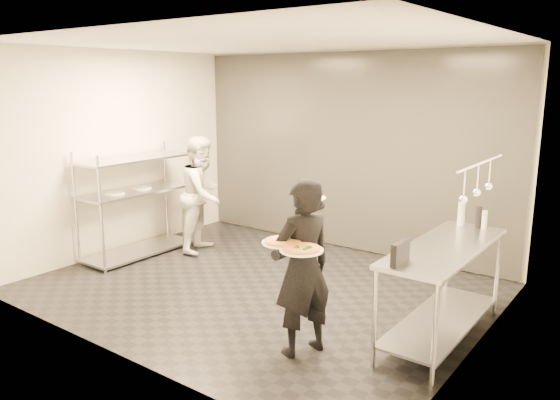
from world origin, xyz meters
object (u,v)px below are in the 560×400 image
Objects in this scene: chef at (203,194)px; pizza_plate_far at (301,249)px; pass_rack at (137,200)px; bottle_green at (461,212)px; waiter at (303,268)px; pizza_plate_near at (283,241)px; pos_monitor at (400,253)px; bottle_dark at (479,217)px; prep_counter at (443,276)px; bottle_clear at (484,220)px; salad_plate at (312,195)px.

pizza_plate_far is at bearing -140.81° from chef.
pass_rack is 4.29m from bottle_green.
chef is (-2.83, 1.66, 0.02)m from waiter.
chef is at bearing 146.10° from pizza_plate_near.
pizza_plate_near is at bearing -152.01° from pos_monitor.
pizza_plate_near is (3.35, -1.17, 0.29)m from pass_rack.
bottle_dark is at bearing 68.58° from pizza_plate_far.
bottle_clear is at bearing 82.50° from prep_counter.
pos_monitor is at bearing -129.38° from chef.
pizza_plate_near is 0.24m from pizza_plate_far.
pos_monitor is 1.18× the size of bottle_dark.
pizza_plate_near is 1.90× the size of bottle_clear.
chef is at bearing -178.16° from bottle_clear.
bottle_dark is (1.03, 1.97, -0.03)m from pizza_plate_near.
pass_rack reaches higher than bottle_dark.
pizza_plate_near is 2.25m from bottle_clear.
pizza_plate_near is 1.58× the size of bottle_dark.
bottle_green reaches higher than prep_counter.
bottle_dark is at bearing 173.38° from waiter.
waiter is at bearing -15.95° from pass_rack.
prep_counter is 3.80m from chef.
pizza_plate_near is at bearing -142.12° from chef.
salad_plate is 0.94× the size of bottle_green.
chef is at bearing -178.04° from bottle_green.
waiter is 0.39m from pizza_plate_far.
bottle_green is (0.62, 2.03, -0.00)m from pizza_plate_far.
salad_plate reaches higher than pizza_plate_far.
chef is (-3.73, 0.68, 0.19)m from prep_counter.
bottle_clear is (1.09, 1.53, -0.37)m from salad_plate.
pass_rack is 3.80m from pizza_plate_far.
pos_monitor is 1.54m from bottle_clear.
waiter reaches higher than pass_rack.
pizza_plate_near is 0.98× the size of pizza_plate_far.
pass_rack reaches higher than salad_plate.
bottle_dark is (3.78, 0.12, 0.21)m from chef.
chef is at bearing -99.06° from waiter.
chef is 4.56× the size of pizza_plate_far.
bottle_green is (-0.01, 1.52, 0.04)m from pos_monitor.
pass_rack reaches higher than pos_monitor.
bottle_clear is at bearing 0.00° from bottle_green.
bottle_dark is at bearing 0.00° from bottle_green.
chef is 4.68× the size of pizza_plate_near.
waiter reaches higher than pizza_plate_near.
bottle_green is at bearing 73.03° from pizza_plate_far.
bottle_dark is (-0.06, 0.00, 0.02)m from bottle_clear.
pass_rack reaches higher than bottle_clear.
pass_rack reaches higher than pizza_plate_near.
chef reaches higher than pizza_plate_near.
chef is at bearing 159.29° from pos_monitor.
bottle_green is (4.20, 0.80, 0.28)m from pass_rack.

